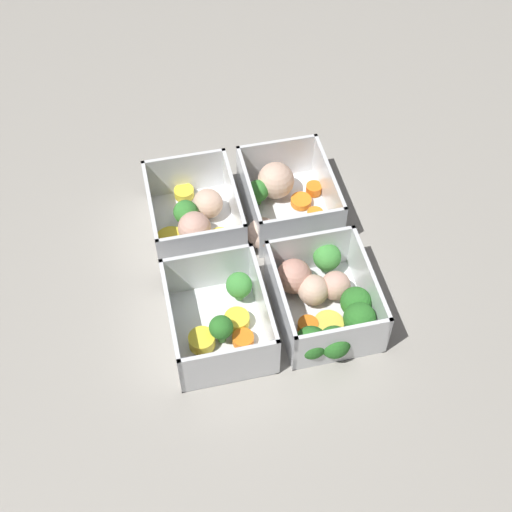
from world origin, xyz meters
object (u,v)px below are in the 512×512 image
(container_near_left, at_px, (196,217))
(container_near_right, at_px, (221,319))
(container_far_left, at_px, (283,200))
(container_far_right, at_px, (325,302))

(container_near_left, relative_size, container_near_right, 1.05)
(container_near_left, bearing_deg, container_far_left, 91.20)
(container_near_left, height_order, container_far_right, same)
(container_near_left, distance_m, container_near_right, 0.17)
(container_near_right, relative_size, container_far_left, 0.96)
(container_far_left, height_order, container_far_right, same)
(container_far_left, relative_size, container_far_right, 0.94)
(container_near_left, xyz_separation_m, container_near_right, (0.17, 0.00, 0.00))
(container_near_right, relative_size, container_far_right, 0.90)
(container_near_left, distance_m, container_far_left, 0.12)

